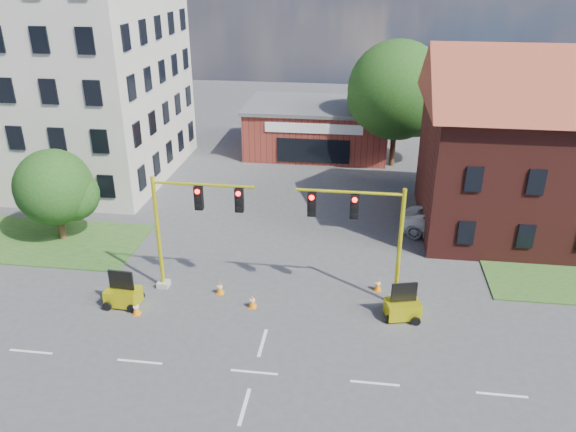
% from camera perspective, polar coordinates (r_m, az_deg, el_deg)
% --- Properties ---
extents(ground, '(120.00, 120.00, 0.00)m').
position_cam_1_polar(ground, '(24.39, -3.45, -15.56)').
color(ground, '#414143').
rests_on(ground, ground).
extents(lane_markings, '(60.00, 36.00, 0.01)m').
position_cam_1_polar(lane_markings, '(22.23, -5.01, -20.48)').
color(lane_markings, white).
rests_on(lane_markings, ground).
extents(office_block, '(18.40, 15.40, 20.60)m').
position_cam_1_polar(office_block, '(47.02, -23.88, 16.07)').
color(office_block, beige).
rests_on(office_block, ground).
extents(brick_shop, '(12.40, 8.40, 4.30)m').
position_cam_1_polar(brick_shop, '(50.23, 3.03, 8.97)').
color(brick_shop, maroon).
rests_on(brick_shop, ground).
extents(tree_large, '(8.26, 7.87, 10.20)m').
position_cam_1_polar(tree_large, '(46.43, 11.52, 12.10)').
color(tree_large, '#3C2915').
rests_on(tree_large, ground).
extents(tree_nw_front, '(4.78, 4.55, 5.71)m').
position_cam_1_polar(tree_nw_front, '(36.00, -22.28, 2.54)').
color(tree_nw_front, '#3C2915').
rests_on(tree_nw_front, ground).
extents(signal_mast_west, '(5.30, 0.60, 6.20)m').
position_cam_1_polar(signal_mast_west, '(28.18, -10.06, -0.52)').
color(signal_mast_west, '#999893').
rests_on(signal_mast_west, ground).
extents(signal_mast_east, '(5.30, 0.60, 6.20)m').
position_cam_1_polar(signal_mast_east, '(26.95, 7.91, -1.58)').
color(signal_mast_east, '#999893').
rests_on(signal_mast_east, ground).
extents(trailer_west, '(1.70, 1.19, 1.85)m').
position_cam_1_polar(trailer_west, '(29.23, -16.40, -7.70)').
color(trailer_west, yellow).
rests_on(trailer_west, ground).
extents(trailer_east, '(1.81, 1.43, 1.82)m').
position_cam_1_polar(trailer_east, '(27.71, 11.56, -9.08)').
color(trailer_east, yellow).
rests_on(trailer_east, ground).
extents(cone_a, '(0.40, 0.40, 0.70)m').
position_cam_1_polar(cone_a, '(28.47, -15.18, -9.05)').
color(cone_a, orange).
rests_on(cone_a, ground).
extents(cone_b, '(0.40, 0.40, 0.70)m').
position_cam_1_polar(cone_b, '(29.26, -6.94, -7.27)').
color(cone_b, orange).
rests_on(cone_b, ground).
extents(cone_c, '(0.40, 0.40, 0.70)m').
position_cam_1_polar(cone_c, '(28.06, -3.65, -8.66)').
color(cone_c, orange).
rests_on(cone_c, ground).
extents(cone_d, '(0.40, 0.40, 0.70)m').
position_cam_1_polar(cone_d, '(29.69, 9.11, -6.91)').
color(cone_d, orange).
rests_on(cone_d, ground).
extents(pickup_white, '(6.48, 4.05, 1.67)m').
position_cam_1_polar(pickup_white, '(36.08, 16.36, -0.78)').
color(pickup_white, white).
rests_on(pickup_white, ground).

